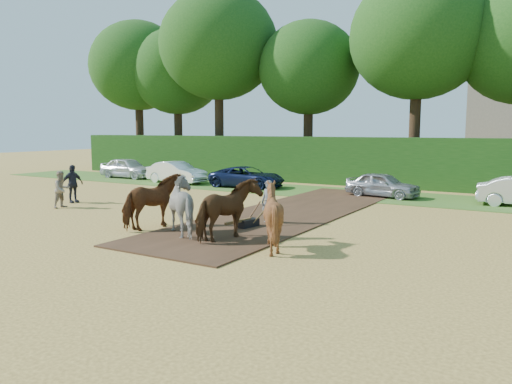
{
  "coord_description": "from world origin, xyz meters",
  "views": [
    {
      "loc": [
        10.91,
        -11.47,
        3.5
      ],
      "look_at": [
        2.35,
        2.77,
        1.4
      ],
      "focal_mm": 35.0,
      "sensor_mm": 36.0,
      "label": 1
    }
  ],
  "objects_px": {
    "church": "(496,42)",
    "parked_cars": "(322,180)",
    "plough_team": "(210,208)",
    "spectator_far": "(72,184)",
    "spectator_near": "(62,189)"
  },
  "relations": [
    {
      "from": "spectator_near",
      "to": "plough_team",
      "type": "bearing_deg",
      "value": -99.7
    },
    {
      "from": "spectator_far",
      "to": "plough_team",
      "type": "relative_size",
      "value": 0.27
    },
    {
      "from": "spectator_far",
      "to": "plough_team",
      "type": "distance_m",
      "value": 10.59
    },
    {
      "from": "spectator_near",
      "to": "plough_team",
      "type": "relative_size",
      "value": 0.25
    },
    {
      "from": "church",
      "to": "parked_cars",
      "type": "bearing_deg",
      "value": -95.74
    },
    {
      "from": "plough_team",
      "to": "parked_cars",
      "type": "bearing_deg",
      "value": 97.05
    },
    {
      "from": "spectator_far",
      "to": "plough_team",
      "type": "xyz_separation_m",
      "value": [
        10.2,
        -2.86,
        0.06
      ]
    },
    {
      "from": "plough_team",
      "to": "church",
      "type": "distance_m",
      "value": 55.16
    },
    {
      "from": "plough_team",
      "to": "parked_cars",
      "type": "xyz_separation_m",
      "value": [
        -1.55,
        12.57,
        -0.29
      ]
    },
    {
      "from": "parked_cars",
      "to": "plough_team",
      "type": "bearing_deg",
      "value": -82.95
    },
    {
      "from": "church",
      "to": "spectator_near",
      "type": "bearing_deg",
      "value": -102.89
    },
    {
      "from": "spectator_far",
      "to": "parked_cars",
      "type": "relative_size",
      "value": 0.05
    },
    {
      "from": "plough_team",
      "to": "spectator_far",
      "type": "bearing_deg",
      "value": 164.36
    },
    {
      "from": "spectator_far",
      "to": "plough_team",
      "type": "height_order",
      "value": "plough_team"
    },
    {
      "from": "parked_cars",
      "to": "church",
      "type": "xyz_separation_m",
      "value": [
        4.13,
        41.03,
        13.06
      ]
    }
  ]
}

